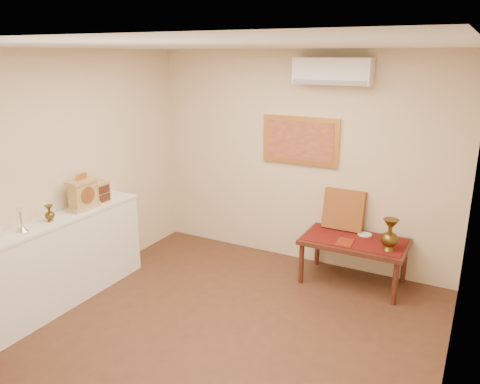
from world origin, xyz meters
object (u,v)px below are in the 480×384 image
Objects in this scene: wooden_chest at (100,192)px; low_table at (354,245)px; brass_urn_tall at (390,231)px; mantel_clock at (83,194)px; display_ledge at (66,259)px.

wooden_chest reaches higher than low_table.
mantel_clock is at bearing -154.62° from brass_urn_tall.
low_table is at bearing 162.98° from brass_urn_tall.
low_table is (-0.41, 0.13, -0.29)m from brass_urn_tall.
low_table is (2.65, 1.58, -0.67)m from mantel_clock.
display_ledge is at bearing -144.90° from low_table.
wooden_chest is 0.20× the size of low_table.
brass_urn_tall is 1.79× the size of wooden_chest.
brass_urn_tall reaches higher than low_table.
brass_urn_tall is at bearing 29.62° from display_ledge.
low_table is at bearing 35.10° from display_ledge.
mantel_clock is at bearing -149.23° from low_table.
mantel_clock is 0.29m from wooden_chest.
mantel_clock reaches higher than low_table.
brass_urn_tall is 1.06× the size of mantel_clock.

